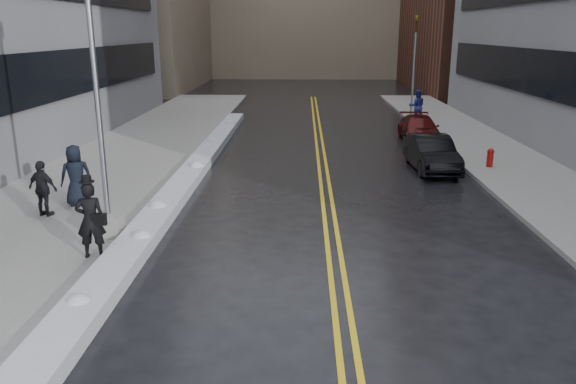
# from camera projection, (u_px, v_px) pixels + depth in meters

# --- Properties ---
(ground) EXTENTS (160.00, 160.00, 0.00)m
(ground) POSITION_uv_depth(u_px,v_px,m) (226.00, 274.00, 12.62)
(ground) COLOR black
(ground) RESTS_ON ground
(sidewalk_west) EXTENTS (5.50, 50.00, 0.15)m
(sidewalk_west) POSITION_uv_depth(u_px,v_px,m) (116.00, 166.00, 22.35)
(sidewalk_west) COLOR gray
(sidewalk_west) RESTS_ON ground
(sidewalk_east) EXTENTS (4.00, 50.00, 0.15)m
(sidewalk_east) POSITION_uv_depth(u_px,v_px,m) (515.00, 169.00, 21.93)
(sidewalk_east) COLOR gray
(sidewalk_east) RESTS_ON ground
(lane_line_left) EXTENTS (0.12, 50.00, 0.01)m
(lane_line_left) POSITION_uv_depth(u_px,v_px,m) (319.00, 169.00, 22.16)
(lane_line_left) COLOR gold
(lane_line_left) RESTS_ON ground
(lane_line_right) EXTENTS (0.12, 50.00, 0.01)m
(lane_line_right) POSITION_uv_depth(u_px,v_px,m) (327.00, 169.00, 22.15)
(lane_line_right) COLOR gold
(lane_line_right) RESTS_ON ground
(snow_ridge) EXTENTS (0.90, 30.00, 0.34)m
(snow_ridge) POSITION_uv_depth(u_px,v_px,m) (188.00, 177.00, 20.32)
(snow_ridge) COLOR silver
(snow_ridge) RESTS_ON ground
(lamppost) EXTENTS (0.65, 0.65, 7.62)m
(lamppost) POSITION_uv_depth(u_px,v_px,m) (102.00, 145.00, 13.92)
(lamppost) COLOR gray
(lamppost) RESTS_ON sidewalk_west
(fire_hydrant) EXTENTS (0.26, 0.26, 0.73)m
(fire_hydrant) POSITION_uv_depth(u_px,v_px,m) (490.00, 157.00, 21.83)
(fire_hydrant) COLOR maroon
(fire_hydrant) RESTS_ON sidewalk_east
(traffic_signal) EXTENTS (0.16, 0.20, 6.00)m
(traffic_signal) POSITION_uv_depth(u_px,v_px,m) (414.00, 62.00, 34.49)
(traffic_signal) COLOR gray
(traffic_signal) RESTS_ON sidewalk_east
(pedestrian_fedora) EXTENTS (0.73, 0.54, 1.81)m
(pedestrian_fedora) POSITION_uv_depth(u_px,v_px,m) (91.00, 220.00, 12.97)
(pedestrian_fedora) COLOR black
(pedestrian_fedora) RESTS_ON sidewalk_west
(pedestrian_c) EXTENTS (1.08, 0.95, 1.86)m
(pedestrian_c) POSITION_uv_depth(u_px,v_px,m) (76.00, 175.00, 16.89)
(pedestrian_c) COLOR black
(pedestrian_c) RESTS_ON sidewalk_west
(pedestrian_d) EXTENTS (1.02, 0.66, 1.62)m
(pedestrian_d) POSITION_uv_depth(u_px,v_px,m) (43.00, 189.00, 15.92)
(pedestrian_d) COLOR black
(pedestrian_d) RESTS_ON sidewalk_west
(pedestrian_east) EXTENTS (0.95, 0.75, 1.89)m
(pedestrian_east) POSITION_uv_depth(u_px,v_px,m) (417.00, 106.00, 32.06)
(pedestrian_east) COLOR navy
(pedestrian_east) RESTS_ON sidewalk_east
(car_black) EXTENTS (1.59, 4.15, 1.35)m
(car_black) POSITION_uv_depth(u_px,v_px,m) (431.00, 153.00, 21.84)
(car_black) COLOR black
(car_black) RESTS_ON ground
(car_maroon) EXTENTS (1.87, 4.32, 1.24)m
(car_maroon) POSITION_uv_depth(u_px,v_px,m) (419.00, 129.00, 27.50)
(car_maroon) COLOR #450B0B
(car_maroon) RESTS_ON ground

